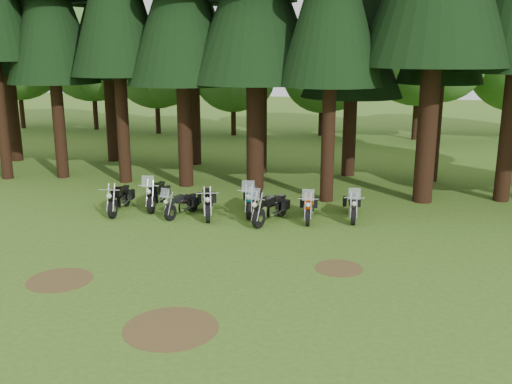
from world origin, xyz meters
TOP-DOWN VIEW (x-y plane):
  - ground at (0.00, 0.00)m, footprint 120.00×120.00m
  - pine_back_4 at (4.04, 13.25)m, footprint 4.94×4.94m
  - decid_0 at (-22.10, 25.26)m, footprint 8.00×7.78m
  - decid_1 at (-15.99, 25.76)m, footprint 7.91×7.69m
  - decid_2 at (-10.43, 24.78)m, footprint 6.72×6.53m
  - decid_3 at (-4.71, 25.13)m, footprint 6.12×5.95m
  - decid_4 at (1.58, 26.32)m, footprint 5.93×5.76m
  - decid_5 at (8.29, 25.71)m, footprint 8.45×8.21m
  - dirt_patch_0 at (-3.00, -2.00)m, footprint 1.80×1.80m
  - dirt_patch_1 at (4.50, 0.50)m, footprint 1.40×1.40m
  - dirt_patch_2 at (1.00, -4.00)m, footprint 2.20×2.20m
  - motorcycle_0 at (-4.32, 4.66)m, footprint 0.48×2.43m
  - motorcycle_1 at (-3.14, 5.55)m, footprint 0.64×2.50m
  - motorcycle_2 at (-1.76, 4.63)m, footprint 0.85×2.03m
  - motorcycle_3 at (-0.81, 4.86)m, footprint 0.91×2.39m
  - motorcycle_4 at (0.75, 5.58)m, footprint 0.62×2.49m
  - motorcycle_5 at (1.69, 4.56)m, footprint 1.07×2.41m
  - motorcycle_6 at (3.03, 5.16)m, footprint 0.53×2.28m
  - motorcycle_7 at (4.62, 5.64)m, footprint 0.52×2.30m

SIDE VIEW (x-z plane):
  - ground at x=0.00m, z-range 0.00..0.00m
  - dirt_patch_0 at x=-3.00m, z-range 0.00..0.01m
  - dirt_patch_1 at x=4.50m, z-range 0.00..0.01m
  - dirt_patch_2 at x=1.00m, z-range 0.00..0.01m
  - motorcycle_2 at x=-1.76m, z-range -0.21..1.08m
  - motorcycle_6 at x=3.03m, z-range -0.24..1.19m
  - motorcycle_7 at x=4.62m, z-range -0.24..1.20m
  - motorcycle_0 at x=-4.32m, z-range 0.01..1.00m
  - motorcycle_3 at x=-0.81m, z-range 0.01..1.01m
  - motorcycle_5 at x=1.69m, z-range -0.26..1.29m
  - motorcycle_4 at x=0.75m, z-range -0.26..1.30m
  - motorcycle_1 at x=-3.14m, z-range -0.26..1.31m
  - decid_4 at x=1.58m, z-range 0.67..8.07m
  - decid_3 at x=-4.71m, z-range 0.69..8.34m
  - decid_2 at x=-10.43m, z-range 0.76..9.15m
  - decid_1 at x=-15.99m, z-range 0.89..10.77m
  - decid_0 at x=-22.10m, z-range 0.90..10.90m
  - decid_5 at x=8.29m, z-range 0.95..11.51m
  - pine_back_4 at x=4.04m, z-range 1.36..15.14m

